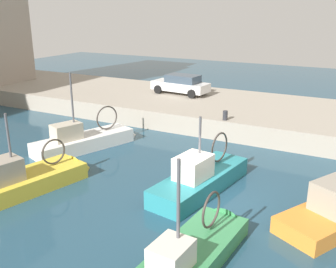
% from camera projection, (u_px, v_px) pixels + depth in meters
% --- Properties ---
extents(water_surface, '(80.00, 80.00, 0.00)m').
position_uv_depth(water_surface, '(208.00, 199.00, 15.82)').
color(water_surface, navy).
rests_on(water_surface, ground).
extents(quay_wall, '(9.00, 56.00, 1.20)m').
position_uv_depth(quay_wall, '(275.00, 117.00, 25.30)').
color(quay_wall, '#9E9384').
rests_on(quay_wall, ground).
extents(fishing_boat_teal, '(6.43, 2.63, 4.06)m').
position_uv_depth(fishing_boat_teal, '(204.00, 184.00, 16.78)').
color(fishing_boat_teal, teal).
rests_on(fishing_boat_teal, ground).
extents(fishing_boat_yellow, '(5.96, 3.12, 4.32)m').
position_uv_depth(fishing_boat_yellow, '(35.00, 184.00, 16.83)').
color(fishing_boat_yellow, gold).
rests_on(fishing_boat_yellow, ground).
extents(fishing_boat_white, '(6.55, 3.67, 5.01)m').
position_uv_depth(fishing_boat_white, '(89.00, 145.00, 21.57)').
color(fishing_boat_white, white).
rests_on(fishing_boat_white, ground).
extents(fishing_boat_green, '(6.38, 2.29, 4.47)m').
position_uv_depth(fishing_boat_green, '(193.00, 259.00, 11.91)').
color(fishing_boat_green, '#388951').
rests_on(fishing_boat_green, ground).
extents(parked_car_white, '(2.18, 4.43, 1.45)m').
position_uv_depth(parked_car_white, '(181.00, 84.00, 29.00)').
color(parked_car_white, silver).
rests_on(parked_car_white, quay_wall).
extents(mooring_bollard_mid, '(0.28, 0.28, 0.55)m').
position_uv_depth(mooring_bollard_mid, '(225.00, 115.00, 22.43)').
color(mooring_bollard_mid, '#2D2D33').
rests_on(mooring_bollard_mid, quay_wall).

